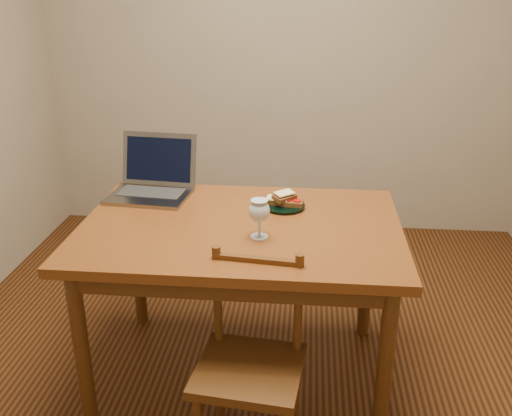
# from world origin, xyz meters

# --- Properties ---
(floor) EXTENTS (3.20, 3.20, 0.02)m
(floor) POSITION_xyz_m (0.00, 0.00, -0.01)
(floor) COLOR black
(floor) RESTS_ON ground
(back_wall) EXTENTS (3.20, 0.02, 2.60)m
(back_wall) POSITION_xyz_m (0.00, 1.61, 1.30)
(back_wall) COLOR gray
(back_wall) RESTS_ON floor
(front_wall) EXTENTS (3.20, 0.02, 2.60)m
(front_wall) POSITION_xyz_m (0.00, -1.61, 1.30)
(front_wall) COLOR gray
(front_wall) RESTS_ON floor
(table) EXTENTS (1.30, 0.90, 0.74)m
(table) POSITION_xyz_m (-0.09, -0.11, 0.65)
(table) COLOR #56260E
(table) RESTS_ON floor
(chair) EXTENTS (0.41, 0.39, 0.40)m
(chair) POSITION_xyz_m (-0.00, -0.55, 0.43)
(chair) COLOR #42220D
(chair) RESTS_ON floor
(plate) EXTENTS (0.18, 0.18, 0.02)m
(plate) POSITION_xyz_m (0.08, 0.08, 0.75)
(plate) COLOR black
(plate) RESTS_ON table
(sandwich_cheese) EXTENTS (0.11, 0.08, 0.03)m
(sandwich_cheese) POSITION_xyz_m (0.05, 0.09, 0.77)
(sandwich_cheese) COLOR #381E0C
(sandwich_cheese) RESTS_ON plate
(sandwich_tomato) EXTENTS (0.10, 0.07, 0.03)m
(sandwich_tomato) POSITION_xyz_m (0.12, 0.08, 0.77)
(sandwich_tomato) COLOR #381E0C
(sandwich_tomato) RESTS_ON plate
(sandwich_top) EXTENTS (0.11, 0.11, 0.03)m
(sandwich_top) POSITION_xyz_m (0.08, 0.09, 0.79)
(sandwich_top) COLOR #381E0C
(sandwich_top) RESTS_ON plate
(milk_glass) EXTENTS (0.08, 0.08, 0.16)m
(milk_glass) POSITION_xyz_m (0.00, -0.23, 0.82)
(milk_glass) COLOR white
(milk_glass) RESTS_ON table
(laptop) EXTENTS (0.38, 0.36, 0.26)m
(laptop) POSITION_xyz_m (-0.53, 0.22, 0.81)
(laptop) COLOR slate
(laptop) RESTS_ON table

